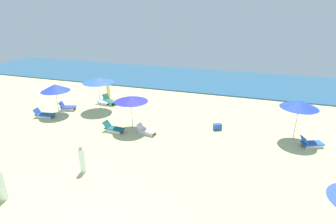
{
  "coord_description": "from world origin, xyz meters",
  "views": [
    {
      "loc": [
        4.82,
        -4.96,
        8.05
      ],
      "look_at": [
        -0.48,
        11.65,
        1.1
      ],
      "focal_mm": 28.9,
      "sensor_mm": 36.0,
      "label": 1
    }
  ],
  "objects_px": {
    "lounge_chair_1_0": "(109,101)",
    "umbrella_3": "(131,99)",
    "umbrella_1": "(98,80)",
    "lounge_chair_4_1": "(67,107)",
    "beachgoer_2": "(1,184)",
    "beachgoer_3": "(82,159)",
    "lounge_chair_3_0": "(146,130)",
    "lounge_chair_3_1": "(113,128)",
    "lounge_chair_0_0": "(311,143)",
    "cooler_box_0": "(217,127)",
    "lounge_chair_1_1": "(103,101)",
    "umbrella_4": "(55,88)",
    "beachgoer_0": "(108,91)",
    "lounge_chair_4_0": "(44,114)",
    "umbrella_0": "(300,104)"
  },
  "relations": [
    {
      "from": "lounge_chair_1_1",
      "to": "lounge_chair_4_0",
      "type": "height_order",
      "value": "lounge_chair_4_0"
    },
    {
      "from": "lounge_chair_0_0",
      "to": "lounge_chair_3_1",
      "type": "xyz_separation_m",
      "value": [
        -12.44,
        -1.77,
        0.01
      ]
    },
    {
      "from": "lounge_chair_4_1",
      "to": "cooler_box_0",
      "type": "xyz_separation_m",
      "value": [
        12.23,
        -0.02,
        -0.06
      ]
    },
    {
      "from": "umbrella_0",
      "to": "umbrella_1",
      "type": "height_order",
      "value": "umbrella_1"
    },
    {
      "from": "umbrella_1",
      "to": "lounge_chair_4_0",
      "type": "distance_m",
      "value": 4.83
    },
    {
      "from": "umbrella_0",
      "to": "lounge_chair_4_0",
      "type": "height_order",
      "value": "umbrella_0"
    },
    {
      "from": "umbrella_1",
      "to": "lounge_chair_1_0",
      "type": "bearing_deg",
      "value": 90.46
    },
    {
      "from": "umbrella_1",
      "to": "umbrella_3",
      "type": "relative_size",
      "value": 1.13
    },
    {
      "from": "lounge_chair_4_0",
      "to": "lounge_chair_0_0",
      "type": "bearing_deg",
      "value": -94.05
    },
    {
      "from": "beachgoer_0",
      "to": "lounge_chair_3_0",
      "type": "bearing_deg",
      "value": -37.79
    },
    {
      "from": "lounge_chair_0_0",
      "to": "umbrella_4",
      "type": "bearing_deg",
      "value": 67.18
    },
    {
      "from": "lounge_chair_0_0",
      "to": "cooler_box_0",
      "type": "distance_m",
      "value": 5.78
    },
    {
      "from": "beachgoer_0",
      "to": "cooler_box_0",
      "type": "height_order",
      "value": "beachgoer_0"
    },
    {
      "from": "lounge_chair_0_0",
      "to": "lounge_chair_1_1",
      "type": "height_order",
      "value": "lounge_chair_0_0"
    },
    {
      "from": "lounge_chair_1_1",
      "to": "beachgoer_2",
      "type": "height_order",
      "value": "beachgoer_2"
    },
    {
      "from": "umbrella_0",
      "to": "lounge_chair_3_0",
      "type": "bearing_deg",
      "value": -167.53
    },
    {
      "from": "lounge_chair_1_0",
      "to": "lounge_chair_3_0",
      "type": "distance_m",
      "value": 6.9
    },
    {
      "from": "lounge_chair_3_0",
      "to": "beachgoer_2",
      "type": "xyz_separation_m",
      "value": [
        -3.55,
        -8.0,
        0.52
      ]
    },
    {
      "from": "umbrella_4",
      "to": "beachgoer_0",
      "type": "xyz_separation_m",
      "value": [
        1.85,
        4.59,
        -1.45
      ]
    },
    {
      "from": "lounge_chair_1_1",
      "to": "lounge_chair_3_1",
      "type": "distance_m",
      "value": 5.8
    },
    {
      "from": "cooler_box_0",
      "to": "lounge_chair_4_1",
      "type": "bearing_deg",
      "value": 152.55
    },
    {
      "from": "lounge_chair_1_1",
      "to": "beachgoer_2",
      "type": "relative_size",
      "value": 0.82
    },
    {
      "from": "umbrella_0",
      "to": "lounge_chair_3_1",
      "type": "bearing_deg",
      "value": -168.1
    },
    {
      "from": "lounge_chair_0_0",
      "to": "lounge_chair_1_1",
      "type": "distance_m",
      "value": 16.2
    },
    {
      "from": "lounge_chair_3_1",
      "to": "beachgoer_0",
      "type": "relative_size",
      "value": 0.99
    },
    {
      "from": "lounge_chair_1_1",
      "to": "beachgoer_0",
      "type": "distance_m",
      "value": 1.62
    },
    {
      "from": "beachgoer_2",
      "to": "beachgoer_3",
      "type": "bearing_deg",
      "value": 125.0
    },
    {
      "from": "cooler_box_0",
      "to": "lounge_chair_1_1",
      "type": "bearing_deg",
      "value": 140.62
    },
    {
      "from": "lounge_chair_0_0",
      "to": "beachgoer_3",
      "type": "distance_m",
      "value": 13.32
    },
    {
      "from": "lounge_chair_3_0",
      "to": "umbrella_4",
      "type": "distance_m",
      "value": 8.19
    },
    {
      "from": "lounge_chair_3_1",
      "to": "umbrella_1",
      "type": "bearing_deg",
      "value": 47.46
    },
    {
      "from": "beachgoer_0",
      "to": "lounge_chair_1_1",
      "type": "bearing_deg",
      "value": -73.83
    },
    {
      "from": "lounge_chair_1_0",
      "to": "beachgoer_3",
      "type": "xyz_separation_m",
      "value": [
        3.84,
        -9.56,
        0.43
      ]
    },
    {
      "from": "umbrella_1",
      "to": "lounge_chair_3_0",
      "type": "relative_size",
      "value": 1.91
    },
    {
      "from": "umbrella_1",
      "to": "lounge_chair_3_1",
      "type": "height_order",
      "value": "umbrella_1"
    },
    {
      "from": "umbrella_3",
      "to": "beachgoer_3",
      "type": "distance_m",
      "value": 5.75
    },
    {
      "from": "lounge_chair_4_1",
      "to": "beachgoer_2",
      "type": "distance_m",
      "value": 10.95
    },
    {
      "from": "lounge_chair_1_0",
      "to": "lounge_chair_3_0",
      "type": "relative_size",
      "value": 1.13
    },
    {
      "from": "beachgoer_0",
      "to": "beachgoer_2",
      "type": "relative_size",
      "value": 0.92
    },
    {
      "from": "lounge_chair_1_0",
      "to": "umbrella_3",
      "type": "bearing_deg",
      "value": -104.71
    },
    {
      "from": "umbrella_0",
      "to": "lounge_chair_3_0",
      "type": "relative_size",
      "value": 1.9
    },
    {
      "from": "umbrella_1",
      "to": "lounge_chair_4_1",
      "type": "bearing_deg",
      "value": -159.27
    },
    {
      "from": "umbrella_3",
      "to": "beachgoer_3",
      "type": "height_order",
      "value": "umbrella_3"
    },
    {
      "from": "umbrella_1",
      "to": "lounge_chair_1_1",
      "type": "relative_size",
      "value": 1.97
    },
    {
      "from": "lounge_chair_1_1",
      "to": "lounge_chair_3_1",
      "type": "bearing_deg",
      "value": -133.52
    },
    {
      "from": "lounge_chair_1_1",
      "to": "umbrella_3",
      "type": "height_order",
      "value": "umbrella_3"
    },
    {
      "from": "lounge_chair_1_1",
      "to": "lounge_chair_3_1",
      "type": "relative_size",
      "value": 0.9
    },
    {
      "from": "lounge_chair_3_0",
      "to": "lounge_chair_4_1",
      "type": "relative_size",
      "value": 1.04
    },
    {
      "from": "lounge_chair_0_0",
      "to": "umbrella_4",
      "type": "distance_m",
      "value": 18.18
    },
    {
      "from": "umbrella_0",
      "to": "beachgoer_2",
      "type": "bearing_deg",
      "value": -141.93
    }
  ]
}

